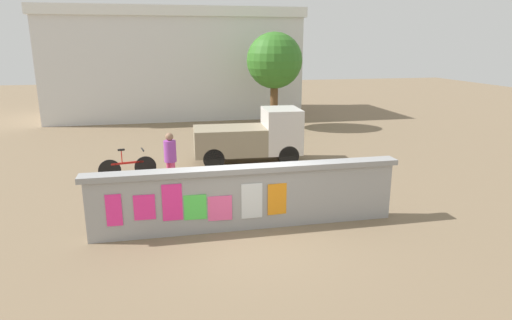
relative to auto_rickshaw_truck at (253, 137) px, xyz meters
name	(u,v)px	position (x,y,z in m)	size (l,w,h in m)	color
ground	(209,147)	(-1.25, 2.58, -0.90)	(60.00, 60.00, 0.00)	#7A664C
poster_wall	(247,196)	(-1.26, -5.42, -0.16)	(6.97, 0.42, 1.43)	#9A9A9A
auto_rickshaw_truck	(253,137)	(0.00, 0.00, 0.00)	(3.66, 1.65, 1.85)	black
motorcycle	(313,179)	(0.89, -3.67, -0.44)	(1.90, 0.56, 0.87)	black
bicycle_near	(186,198)	(-2.54, -4.20, -0.54)	(1.71, 0.44, 0.95)	black
bicycle_far	(128,168)	(-4.11, -1.11, -0.54)	(1.69, 0.47, 0.95)	black
person_walking	(170,155)	(-2.84, -2.32, 0.09)	(0.48, 0.48, 1.62)	#D83F72
tree_roadside	(274,61)	(2.28, 6.07, 2.27)	(2.62, 2.62, 4.51)	brown
building_background	(175,63)	(-2.19, 11.28, 2.01)	(13.60, 5.77, 5.78)	silver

